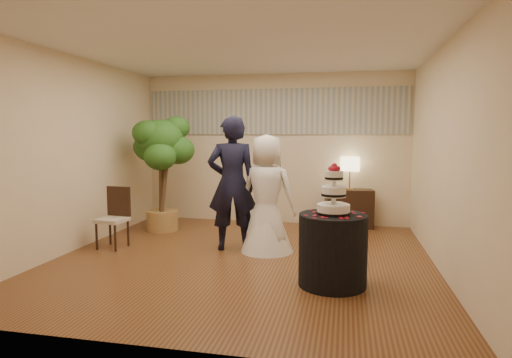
% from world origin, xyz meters
% --- Properties ---
extents(floor, '(5.00, 5.00, 0.00)m').
position_xyz_m(floor, '(0.00, 0.00, 0.00)').
color(floor, brown).
rests_on(floor, ground).
extents(ceiling, '(5.00, 5.00, 0.00)m').
position_xyz_m(ceiling, '(0.00, 0.00, 2.80)').
color(ceiling, white).
rests_on(ceiling, wall_back).
extents(wall_back, '(5.00, 0.06, 2.80)m').
position_xyz_m(wall_back, '(0.00, 2.50, 1.40)').
color(wall_back, beige).
rests_on(wall_back, ground).
extents(wall_front, '(5.00, 0.06, 2.80)m').
position_xyz_m(wall_front, '(0.00, -2.50, 1.40)').
color(wall_front, beige).
rests_on(wall_front, ground).
extents(wall_left, '(0.06, 5.00, 2.80)m').
position_xyz_m(wall_left, '(-2.50, 0.00, 1.40)').
color(wall_left, beige).
rests_on(wall_left, ground).
extents(wall_right, '(0.06, 5.00, 2.80)m').
position_xyz_m(wall_right, '(2.50, 0.00, 1.40)').
color(wall_right, beige).
rests_on(wall_right, ground).
extents(mural_border, '(4.90, 0.02, 0.85)m').
position_xyz_m(mural_border, '(0.00, 2.48, 2.10)').
color(mural_border, '#A7A89C').
rests_on(mural_border, wall_back).
extents(groom, '(0.81, 0.65, 1.94)m').
position_xyz_m(groom, '(-0.26, 0.44, 0.97)').
color(groom, black).
rests_on(groom, floor).
extents(bride, '(0.97, 0.92, 1.68)m').
position_xyz_m(bride, '(0.25, 0.44, 0.84)').
color(bride, white).
rests_on(bride, floor).
extents(cake_table, '(1.00, 1.00, 0.80)m').
position_xyz_m(cake_table, '(1.22, -0.78, 0.40)').
color(cake_table, black).
rests_on(cake_table, floor).
extents(wedding_cake, '(0.37, 0.37, 0.57)m').
position_xyz_m(wedding_cake, '(1.22, -0.78, 1.09)').
color(wedding_cake, white).
rests_on(wedding_cake, cake_table).
extents(console, '(0.88, 0.51, 0.69)m').
position_xyz_m(console, '(1.42, 2.29, 0.35)').
color(console, black).
rests_on(console, floor).
extents(table_lamp, '(0.33, 0.33, 0.58)m').
position_xyz_m(table_lamp, '(1.42, 2.29, 0.98)').
color(table_lamp, beige).
rests_on(table_lamp, console).
extents(ficus_tree, '(1.11, 1.11, 2.04)m').
position_xyz_m(ficus_tree, '(-1.79, 1.39, 1.02)').
color(ficus_tree, '#2C621E').
rests_on(ficus_tree, floor).
extents(side_chair, '(0.45, 0.47, 0.90)m').
position_xyz_m(side_chair, '(-2.02, 0.15, 0.45)').
color(side_chair, black).
rests_on(side_chair, floor).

